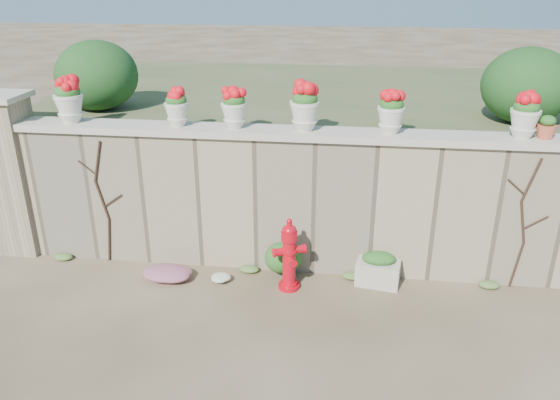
# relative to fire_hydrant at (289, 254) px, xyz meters

# --- Properties ---
(ground) EXTENTS (80.00, 80.00, 0.00)m
(ground) POSITION_rel_fire_hydrant_xyz_m (-0.12, -1.15, -0.53)
(ground) COLOR #463723
(ground) RESTS_ON ground
(stone_wall) EXTENTS (8.00, 0.40, 2.00)m
(stone_wall) POSITION_rel_fire_hydrant_xyz_m (-0.12, 0.65, 0.47)
(stone_wall) COLOR gray
(stone_wall) RESTS_ON ground
(wall_cap) EXTENTS (8.10, 0.52, 0.10)m
(wall_cap) POSITION_rel_fire_hydrant_xyz_m (-0.12, 0.65, 1.52)
(wall_cap) COLOR beige
(wall_cap) RESTS_ON stone_wall
(gate_pillar) EXTENTS (0.72, 0.72, 2.48)m
(gate_pillar) POSITION_rel_fire_hydrant_xyz_m (-4.27, 0.65, 0.73)
(gate_pillar) COLOR gray
(gate_pillar) RESTS_ON ground
(raised_fill) EXTENTS (9.00, 6.00, 2.00)m
(raised_fill) POSITION_rel_fire_hydrant_xyz_m (-0.12, 3.85, 0.47)
(raised_fill) COLOR #384C23
(raised_fill) RESTS_ON ground
(back_shrub_left) EXTENTS (1.30, 1.30, 1.10)m
(back_shrub_left) POSITION_rel_fire_hydrant_xyz_m (-3.32, 1.85, 2.02)
(back_shrub_left) COLOR #143814
(back_shrub_left) RESTS_ON raised_fill
(back_shrub_right) EXTENTS (1.30, 1.30, 1.10)m
(back_shrub_right) POSITION_rel_fire_hydrant_xyz_m (3.28, 1.85, 2.02)
(back_shrub_right) COLOR #143814
(back_shrub_right) RESTS_ON raised_fill
(vine_left) EXTENTS (0.60, 0.04, 1.91)m
(vine_left) POSITION_rel_fire_hydrant_xyz_m (-2.80, 0.43, 0.46)
(vine_left) COLOR black
(vine_left) RESTS_ON ground
(vine_right) EXTENTS (0.60, 0.04, 1.91)m
(vine_right) POSITION_rel_fire_hydrant_xyz_m (3.10, 0.43, 0.46)
(vine_right) COLOR black
(vine_right) RESTS_ON ground
(fire_hydrant) EXTENTS (0.45, 0.32, 1.05)m
(fire_hydrant) POSITION_rel_fire_hydrant_xyz_m (0.00, 0.00, 0.00)
(fire_hydrant) COLOR red
(fire_hydrant) RESTS_ON ground
(planter_box) EXTENTS (0.65, 0.44, 0.50)m
(planter_box) POSITION_rel_fire_hydrant_xyz_m (1.23, 0.27, -0.30)
(planter_box) COLOR beige
(planter_box) RESTS_ON ground
(green_shrub) EXTENTS (0.68, 0.61, 0.65)m
(green_shrub) POSITION_rel_fire_hydrant_xyz_m (-0.07, 0.25, -0.21)
(green_shrub) COLOR #1E5119
(green_shrub) RESTS_ON ground
(magenta_clump) EXTENTS (0.89, 0.59, 0.24)m
(magenta_clump) POSITION_rel_fire_hydrant_xyz_m (-1.74, -0.02, -0.41)
(magenta_clump) COLOR #C7278C
(magenta_clump) RESTS_ON ground
(white_flowers) EXTENTS (0.44, 0.35, 0.16)m
(white_flowers) POSITION_rel_fire_hydrant_xyz_m (-0.96, -0.01, -0.45)
(white_flowers) COLOR white
(white_flowers) RESTS_ON ground
(urn_pot_0) EXTENTS (0.41, 0.41, 0.64)m
(urn_pot_0) POSITION_rel_fire_hydrant_xyz_m (-3.21, 0.65, 1.88)
(urn_pot_0) COLOR beige
(urn_pot_0) RESTS_ON wall_cap
(urn_pot_1) EXTENTS (0.34, 0.34, 0.53)m
(urn_pot_1) POSITION_rel_fire_hydrant_xyz_m (-1.65, 0.65, 1.83)
(urn_pot_1) COLOR beige
(urn_pot_1) RESTS_ON wall_cap
(urn_pot_2) EXTENTS (0.35, 0.35, 0.55)m
(urn_pot_2) POSITION_rel_fire_hydrant_xyz_m (-0.84, 0.65, 1.84)
(urn_pot_2) COLOR beige
(urn_pot_2) RESTS_ON wall_cap
(urn_pot_3) EXTENTS (0.40, 0.40, 0.63)m
(urn_pot_3) POSITION_rel_fire_hydrant_xyz_m (0.12, 0.65, 1.88)
(urn_pot_3) COLOR beige
(urn_pot_3) RESTS_ON wall_cap
(urn_pot_4) EXTENTS (0.36, 0.36, 0.57)m
(urn_pot_4) POSITION_rel_fire_hydrant_xyz_m (1.26, 0.65, 1.85)
(urn_pot_4) COLOR beige
(urn_pot_4) RESTS_ON wall_cap
(urn_pot_5) EXTENTS (0.38, 0.38, 0.59)m
(urn_pot_5) POSITION_rel_fire_hydrant_xyz_m (2.95, 0.65, 1.86)
(urn_pot_5) COLOR beige
(urn_pot_5) RESTS_ON wall_cap
(terracotta_pot) EXTENTS (0.25, 0.25, 0.29)m
(terracotta_pot) POSITION_rel_fire_hydrant_xyz_m (3.24, 0.65, 1.71)
(terracotta_pot) COLOR #B75037
(terracotta_pot) RESTS_ON wall_cap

